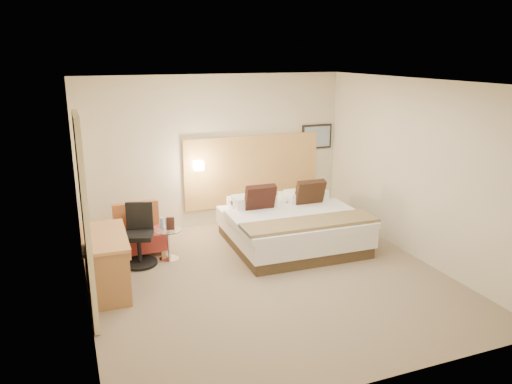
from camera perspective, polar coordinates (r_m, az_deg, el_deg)
name	(u,v)px	position (r m, az deg, el deg)	size (l,w,h in m)	color
floor	(268,278)	(7.14, 1.43, -9.80)	(4.80, 5.00, 0.02)	#816F57
ceiling	(270,81)	(6.45, 1.60, 12.56)	(4.80, 5.00, 0.02)	white
wall_back	(215,151)	(8.97, -4.69, 4.66)	(4.80, 0.02, 2.70)	beige
wall_front	(378,253)	(4.57, 13.79, -6.80)	(4.80, 0.02, 2.70)	beige
wall_left	(79,204)	(6.18, -19.58, -1.32)	(0.02, 5.00, 2.70)	beige
wall_right	(417,170)	(7.89, 17.91, 2.40)	(0.02, 5.00, 2.70)	beige
headboard_panel	(253,170)	(9.24, -0.39, 2.50)	(2.60, 0.04, 1.30)	tan
art_frame	(317,137)	(9.68, 6.95, 6.31)	(0.62, 0.03, 0.47)	black
art_canvas	(317,137)	(9.66, 7.00, 6.29)	(0.54, 0.01, 0.39)	#738B9F
lamp_arm	(198,165)	(8.84, -6.67, 3.11)	(0.02, 0.02, 0.12)	silver
lamp_shade	(199,165)	(8.78, -6.57, 3.03)	(0.15, 0.15, 0.15)	#FFEDC6
curtain	(86,221)	(5.98, -18.90, -3.12)	(0.06, 0.90, 2.42)	beige
bottle_a	(162,223)	(7.67, -10.74, -3.53)	(0.05, 0.05, 0.17)	#96B7E8
bottle_b	(167,223)	(7.65, -10.11, -3.54)	(0.05, 0.05, 0.17)	#7C9CC0
menu_folder	(171,223)	(7.61, -9.74, -3.57)	(0.11, 0.04, 0.19)	#3A1D17
bed	(291,226)	(8.18, 4.08, -3.88)	(2.11, 2.04, 1.00)	#433321
lounge_chair	(140,233)	(8.11, -13.16, -4.62)	(0.76, 0.68, 0.76)	#AB7E50
side_table	(169,243)	(7.73, -9.96, -5.73)	(0.54, 0.54, 0.48)	white
desk	(107,247)	(6.85, -16.67, -6.02)	(0.60, 1.25, 0.77)	#BE7F4A
desk_chair	(139,240)	(7.63, -13.19, -5.36)	(0.65, 0.65, 0.91)	black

